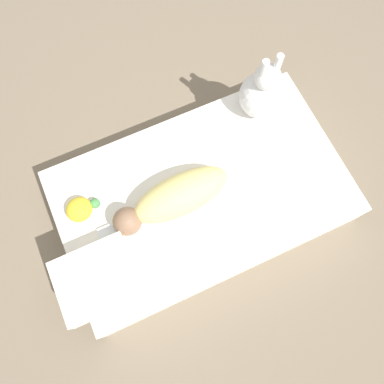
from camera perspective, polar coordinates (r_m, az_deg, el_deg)
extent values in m
plane|color=#7A6B56|center=(1.94, 1.42, -1.59)|extent=(12.00, 12.00, 0.00)
cube|color=white|center=(1.85, 1.50, -0.74)|extent=(1.35, 0.81, 0.20)
cube|color=white|center=(1.71, -9.39, -6.71)|extent=(0.25, 0.18, 0.02)
ellipsoid|color=#EFDB7F|center=(1.66, -1.66, -0.42)|extent=(0.46, 0.20, 0.16)
sphere|color=#89664C|center=(1.66, -9.82, -4.42)|extent=(0.13, 0.13, 0.13)
cube|color=white|center=(1.67, -14.16, -12.79)|extent=(0.33, 0.28, 0.11)
sphere|color=white|center=(1.87, 10.56, 14.26)|extent=(0.22, 0.22, 0.22)
sphere|color=white|center=(1.75, 11.45, 16.81)|extent=(0.12, 0.12, 0.12)
cylinder|color=white|center=(1.67, 10.96, 18.03)|extent=(0.03, 0.03, 0.09)
cylinder|color=white|center=(1.70, 13.02, 18.65)|extent=(0.03, 0.03, 0.09)
ellipsoid|color=yellow|center=(1.76, -16.83, -2.56)|extent=(0.12, 0.12, 0.07)
sphere|color=#4C934C|center=(1.76, -14.58, -1.68)|extent=(0.05, 0.05, 0.05)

